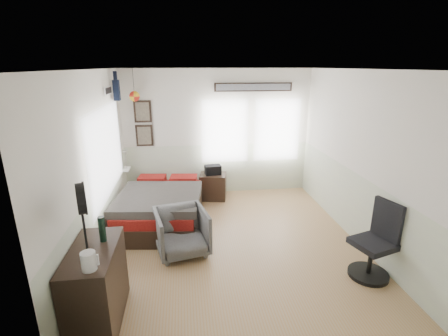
# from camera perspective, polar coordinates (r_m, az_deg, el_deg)

# --- Properties ---
(ground_plane) EXTENTS (4.00, 4.50, 0.01)m
(ground_plane) POSITION_cam_1_polar(r_m,az_deg,el_deg) (5.42, 1.62, -12.99)
(ground_plane) COLOR #AE7C48
(room_shell) EXTENTS (4.02, 4.52, 2.71)m
(room_shell) POSITION_cam_1_polar(r_m,az_deg,el_deg) (4.97, 0.56, 4.35)
(room_shell) COLOR silver
(room_shell) RESTS_ON ground_plane
(wall_decor) EXTENTS (3.55, 1.32, 1.44)m
(wall_decor) POSITION_cam_1_polar(r_m,az_deg,el_deg) (6.61, -10.61, 11.65)
(wall_decor) COLOR black
(wall_decor) RESTS_ON room_shell
(bed) EXTENTS (1.57, 2.08, 0.62)m
(bed) POSITION_cam_1_polar(r_m,az_deg,el_deg) (6.03, -10.88, -6.70)
(bed) COLOR #2E1F17
(bed) RESTS_ON ground_plane
(dresser) EXTENTS (0.48, 1.00, 0.90)m
(dresser) POSITION_cam_1_polar(r_m,az_deg,el_deg) (4.02, -21.48, -18.74)
(dresser) COLOR #2E1F17
(dresser) RESTS_ON ground_plane
(armchair) EXTENTS (0.89, 0.91, 0.70)m
(armchair) POSITION_cam_1_polar(r_m,az_deg,el_deg) (5.04, -7.44, -11.06)
(armchair) COLOR slate
(armchair) RESTS_ON ground_plane
(nightstand) EXTENTS (0.62, 0.53, 0.55)m
(nightstand) POSITION_cam_1_polar(r_m,az_deg,el_deg) (6.97, -1.94, -3.23)
(nightstand) COLOR #2E1F17
(nightstand) RESTS_ON ground_plane
(task_chair) EXTENTS (0.59, 0.59, 1.07)m
(task_chair) POSITION_cam_1_polar(r_m,az_deg,el_deg) (4.90, 25.07, -12.43)
(task_chair) COLOR black
(task_chair) RESTS_ON ground_plane
(kettle) EXTENTS (0.16, 0.14, 0.19)m
(kettle) POSITION_cam_1_polar(r_m,az_deg,el_deg) (3.42, -22.69, -14.87)
(kettle) COLOR silver
(kettle) RESTS_ON dresser
(bottle) EXTENTS (0.07, 0.07, 0.29)m
(bottle) POSITION_cam_1_polar(r_m,az_deg,el_deg) (3.84, -20.64, -10.02)
(bottle) COLOR black
(bottle) RESTS_ON dresser
(stand_fan) EXTENTS (0.18, 0.32, 0.79)m
(stand_fan) POSITION_cam_1_polar(r_m,az_deg,el_deg) (3.41, -23.77, -5.20)
(stand_fan) COLOR black
(stand_fan) RESTS_ON dresser
(black_bag) EXTENTS (0.35, 0.25, 0.19)m
(black_bag) POSITION_cam_1_polar(r_m,az_deg,el_deg) (6.84, -1.97, -0.32)
(black_bag) COLOR black
(black_bag) RESTS_ON nightstand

